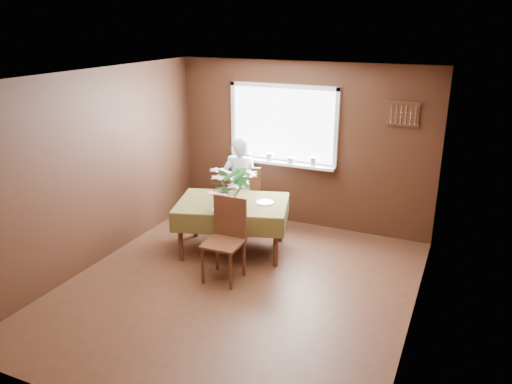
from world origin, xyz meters
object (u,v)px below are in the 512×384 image
at_px(flower_bouquet, 231,184).
at_px(chair_far, 246,195).
at_px(dining_table, 232,208).
at_px(chair_near, 226,236).
at_px(seated_woman, 240,186).

bearing_deg(flower_bouquet, chair_far, 104.47).
bearing_deg(dining_table, chair_near, -85.94).
relative_size(chair_near, seated_woman, 0.70).
xyz_separation_m(chair_far, seated_woman, (-0.03, -0.14, 0.19)).
bearing_deg(flower_bouquet, seated_woman, 108.68).
bearing_deg(chair_near, dining_table, 110.09).
height_order(dining_table, chair_far, chair_far).
relative_size(chair_far, chair_near, 0.98).
distance_m(chair_near, flower_bouquet, 0.72).
distance_m(chair_far, seated_woman, 0.24).
bearing_deg(seated_woman, chair_far, -133.98).
relative_size(dining_table, chair_near, 1.66).
bearing_deg(chair_far, chair_near, 82.36).
height_order(chair_far, seated_woman, seated_woman).
relative_size(dining_table, flower_bouquet, 2.84).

